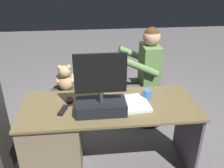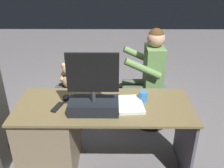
{
  "view_description": "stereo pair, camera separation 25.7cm",
  "coord_description": "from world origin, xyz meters",
  "px_view_note": "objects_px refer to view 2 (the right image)",
  "views": [
    {
      "loc": [
        0.17,
        2.28,
        1.85
      ],
      "look_at": [
        -0.07,
        -0.01,
        0.69
      ],
      "focal_mm": 39.68,
      "sensor_mm": 36.0,
      "label": 1
    },
    {
      "loc": [
        -0.08,
        2.29,
        1.85
      ],
      "look_at": [
        -0.07,
        -0.01,
        0.69
      ],
      "focal_mm": 39.68,
      "sensor_mm": 36.0,
      "label": 2
    }
  ],
  "objects_px": {
    "keyboard": "(96,99)",
    "desk": "(60,135)",
    "computer_mouse": "(66,97)",
    "teddy_bear": "(69,76)",
    "cup": "(143,96)",
    "office_chair_teddy": "(71,102)",
    "visitor_chair": "(151,103)",
    "monitor": "(93,97)",
    "tv_remote": "(57,107)",
    "person": "(147,70)"
  },
  "relations": [
    {
      "from": "desk",
      "to": "visitor_chair",
      "type": "xyz_separation_m",
      "value": [
        -0.96,
        -0.78,
        -0.11
      ]
    },
    {
      "from": "desk",
      "to": "teddy_bear",
      "type": "xyz_separation_m",
      "value": [
        0.03,
        -0.8,
        0.24
      ]
    },
    {
      "from": "office_chair_teddy",
      "to": "teddy_bear",
      "type": "relative_size",
      "value": 1.51
    },
    {
      "from": "office_chair_teddy",
      "to": "cup",
      "type": "bearing_deg",
      "value": 137.96
    },
    {
      "from": "tv_remote",
      "to": "person",
      "type": "relative_size",
      "value": 0.13
    },
    {
      "from": "office_chair_teddy",
      "to": "tv_remote",
      "type": "bearing_deg",
      "value": 93.02
    },
    {
      "from": "cup",
      "to": "office_chair_teddy",
      "type": "distance_m",
      "value": 1.18
    },
    {
      "from": "monitor",
      "to": "visitor_chair",
      "type": "distance_m",
      "value": 1.23
    },
    {
      "from": "tv_remote",
      "to": "office_chair_teddy",
      "type": "distance_m",
      "value": 0.96
    },
    {
      "from": "teddy_bear",
      "to": "visitor_chair",
      "type": "height_order",
      "value": "teddy_bear"
    },
    {
      "from": "keyboard",
      "to": "computer_mouse",
      "type": "relative_size",
      "value": 4.38
    },
    {
      "from": "desk",
      "to": "keyboard",
      "type": "xyz_separation_m",
      "value": [
        -0.34,
        -0.09,
        0.34
      ]
    },
    {
      "from": "office_chair_teddy",
      "to": "person",
      "type": "distance_m",
      "value": 1.01
    },
    {
      "from": "computer_mouse",
      "to": "teddy_bear",
      "type": "bearing_deg",
      "value": -82.31
    },
    {
      "from": "monitor",
      "to": "office_chair_teddy",
      "type": "relative_size",
      "value": 1.07
    },
    {
      "from": "monitor",
      "to": "teddy_bear",
      "type": "distance_m",
      "value": 1.0
    },
    {
      "from": "tv_remote",
      "to": "teddy_bear",
      "type": "height_order",
      "value": "teddy_bear"
    },
    {
      "from": "desk",
      "to": "computer_mouse",
      "type": "relative_size",
      "value": 16.11
    },
    {
      "from": "desk",
      "to": "visitor_chair",
      "type": "height_order",
      "value": "desk"
    },
    {
      "from": "visitor_chair",
      "to": "cup",
      "type": "bearing_deg",
      "value": 74.53
    },
    {
      "from": "teddy_bear",
      "to": "person",
      "type": "distance_m",
      "value": 0.91
    },
    {
      "from": "keyboard",
      "to": "cup",
      "type": "relative_size",
      "value": 4.63
    },
    {
      "from": "monitor",
      "to": "office_chair_teddy",
      "type": "height_order",
      "value": "monitor"
    },
    {
      "from": "person",
      "to": "desk",
      "type": "bearing_deg",
      "value": 41.43
    },
    {
      "from": "desk",
      "to": "tv_remote",
      "type": "height_order",
      "value": "tv_remote"
    },
    {
      "from": "desk",
      "to": "office_chair_teddy",
      "type": "height_order",
      "value": "desk"
    },
    {
      "from": "desk",
      "to": "tv_remote",
      "type": "bearing_deg",
      "value": 107.94
    },
    {
      "from": "office_chair_teddy",
      "to": "computer_mouse",
      "type": "bearing_deg",
      "value": 97.8
    },
    {
      "from": "visitor_chair",
      "to": "person",
      "type": "bearing_deg",
      "value": -0.66
    },
    {
      "from": "desk",
      "to": "person",
      "type": "bearing_deg",
      "value": -138.57
    },
    {
      "from": "keyboard",
      "to": "tv_remote",
      "type": "xyz_separation_m",
      "value": [
        0.32,
        0.14,
        -0.0
      ]
    },
    {
      "from": "keyboard",
      "to": "teddy_bear",
      "type": "bearing_deg",
      "value": -62.59
    },
    {
      "from": "computer_mouse",
      "to": "tv_remote",
      "type": "xyz_separation_m",
      "value": [
        0.05,
        0.15,
        -0.01
      ]
    },
    {
      "from": "monitor",
      "to": "keyboard",
      "type": "bearing_deg",
      "value": -91.35
    },
    {
      "from": "visitor_chair",
      "to": "person",
      "type": "xyz_separation_m",
      "value": [
        0.08,
        -0.0,
        0.44
      ]
    },
    {
      "from": "monitor",
      "to": "teddy_bear",
      "type": "xyz_separation_m",
      "value": [
        0.36,
        -0.9,
        -0.24
      ]
    },
    {
      "from": "monitor",
      "to": "keyboard",
      "type": "relative_size",
      "value": 1.23
    },
    {
      "from": "visitor_chair",
      "to": "teddy_bear",
      "type": "bearing_deg",
      "value": -1.26
    },
    {
      "from": "keyboard",
      "to": "teddy_bear",
      "type": "height_order",
      "value": "teddy_bear"
    },
    {
      "from": "monitor",
      "to": "person",
      "type": "distance_m",
      "value": 1.04
    },
    {
      "from": "desk",
      "to": "teddy_bear",
      "type": "distance_m",
      "value": 0.83
    },
    {
      "from": "teddy_bear",
      "to": "monitor",
      "type": "bearing_deg",
      "value": 111.96
    },
    {
      "from": "tv_remote",
      "to": "computer_mouse",
      "type": "bearing_deg",
      "value": -90.9
    },
    {
      "from": "tv_remote",
      "to": "cup",
      "type": "bearing_deg",
      "value": -153.34
    },
    {
      "from": "visitor_chair",
      "to": "person",
      "type": "relative_size",
      "value": 0.39
    },
    {
      "from": "desk",
      "to": "monitor",
      "type": "height_order",
      "value": "monitor"
    },
    {
      "from": "computer_mouse",
      "to": "cup",
      "type": "relative_size",
      "value": 1.06
    },
    {
      "from": "keyboard",
      "to": "desk",
      "type": "bearing_deg",
      "value": 14.82
    },
    {
      "from": "desk",
      "to": "tv_remote",
      "type": "xyz_separation_m",
      "value": [
        -0.02,
        0.05,
        0.34
      ]
    },
    {
      "from": "desk",
      "to": "keyboard",
      "type": "relative_size",
      "value": 3.68
    }
  ]
}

